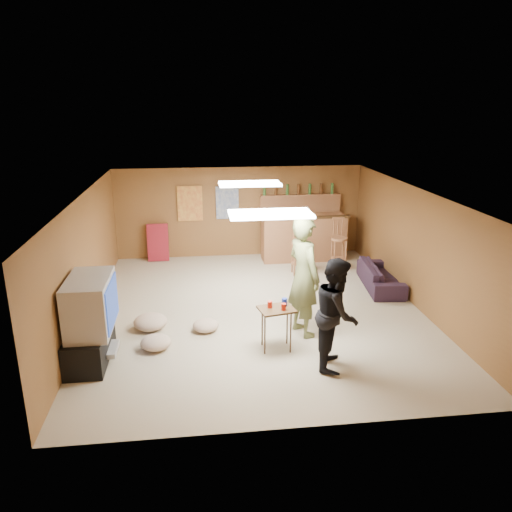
{
  "coord_description": "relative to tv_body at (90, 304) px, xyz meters",
  "views": [
    {
      "loc": [
        -1.07,
        -8.47,
        3.76
      ],
      "look_at": [
        0.0,
        0.2,
        1.0
      ],
      "focal_mm": 35.0,
      "sensor_mm": 36.0,
      "label": 1
    }
  ],
  "objects": [
    {
      "name": "ceiling_panel_front",
      "position": [
        2.65,
        0.0,
        1.27
      ],
      "size": [
        1.2,
        0.6,
        0.04
      ],
      "primitive_type": "cube",
      "color": "white",
      "rests_on": "ceiling"
    },
    {
      "name": "ground",
      "position": [
        2.65,
        1.5,
        -0.9
      ],
      "size": [
        7.0,
        7.0,
        0.0
      ],
      "primitive_type": "plane",
      "color": "tan",
      "rests_on": "ground"
    },
    {
      "name": "cushion_mid",
      "position": [
        1.67,
        0.77,
        -0.8
      ],
      "size": [
        0.53,
        0.53,
        0.2
      ],
      "primitive_type": "ellipsoid",
      "rotation": [
        0.0,
        0.0,
        -0.25
      ],
      "color": "tan",
      "rests_on": "ground"
    },
    {
      "name": "bar_backing",
      "position": [
        4.15,
        4.92,
        0.3
      ],
      "size": [
        2.0,
        0.14,
        0.6
      ],
      "primitive_type": "cube",
      "color": "#915834",
      "rests_on": "bar_counter"
    },
    {
      "name": "cup_red_near",
      "position": [
        2.66,
        0.03,
        -0.16
      ],
      "size": [
        0.09,
        0.09,
        0.11
      ],
      "primitive_type": "cylinder",
      "rotation": [
        0.0,
        0.0,
        0.22
      ],
      "color": "#B81E0C",
      "rests_on": "tray_table"
    },
    {
      "name": "cup_blue",
      "position": [
        2.9,
        0.09,
        -0.15
      ],
      "size": [
        0.1,
        0.1,
        0.12
      ],
      "primitive_type": "cylinder",
      "rotation": [
        0.0,
        0.0,
        0.22
      ],
      "color": "#162C9C",
      "rests_on": "tray_table"
    },
    {
      "name": "bottle_row",
      "position": [
        4.09,
        4.88,
        0.75
      ],
      "size": [
        1.76,
        0.08,
        0.26
      ],
      "primitive_type": null,
      "color": "#3F7233",
      "rests_on": "bar_shelf"
    },
    {
      "name": "bar_counter",
      "position": [
        4.15,
        4.45,
        -0.35
      ],
      "size": [
        2.0,
        0.6,
        1.1
      ],
      "primitive_type": "cube",
      "color": "#915834",
      "rests_on": "ground"
    },
    {
      "name": "bar_shelf",
      "position": [
        4.15,
        4.9,
        0.6
      ],
      "size": [
        2.0,
        0.18,
        0.05
      ],
      "primitive_type": "cube",
      "color": "#915834",
      "rests_on": "bar_backing"
    },
    {
      "name": "wall_left",
      "position": [
        -0.35,
        1.5,
        0.2
      ],
      "size": [
        0.02,
        7.0,
        2.2
      ],
      "primitive_type": "cube",
      "color": "brown",
      "rests_on": "ground"
    },
    {
      "name": "person_black",
      "position": [
        3.53,
        -0.6,
        -0.08
      ],
      "size": [
        0.83,
        0.95,
        1.65
      ],
      "primitive_type": "imported",
      "rotation": [
        0.0,
        0.0,
        1.27
      ],
      "color": "black",
      "rests_on": "ground"
    },
    {
      "name": "bar_stool_right",
      "position": [
        4.8,
        3.65,
        -0.31
      ],
      "size": [
        0.43,
        0.43,
        1.18
      ],
      "primitive_type": null,
      "rotation": [
        0.0,
        0.0,
        0.17
      ],
      "color": "#915834",
      "rests_on": "ground"
    },
    {
      "name": "ceiling",
      "position": [
        2.65,
        1.5,
        1.3
      ],
      "size": [
        6.0,
        7.0,
        0.02
      ],
      "primitive_type": "cube",
      "color": "silver",
      "rests_on": "ground"
    },
    {
      "name": "wall_right",
      "position": [
        5.65,
        1.5,
        0.2
      ],
      "size": [
        0.02,
        7.0,
        2.2
      ],
      "primitive_type": "cube",
      "color": "brown",
      "rests_on": "ground"
    },
    {
      "name": "tray_table",
      "position": [
        2.76,
        -0.01,
        -0.56
      ],
      "size": [
        0.6,
        0.52,
        0.69
      ],
      "primitive_type": "cube",
      "rotation": [
        0.0,
        0.0,
        0.2
      ],
      "color": "#3B2613",
      "rests_on": "ground"
    },
    {
      "name": "tv_body",
      "position": [
        0.0,
        0.0,
        0.0
      ],
      "size": [
        0.6,
        1.1,
        0.8
      ],
      "primitive_type": "cube",
      "color": "#B2B2B7",
      "rests_on": "tv_stand"
    },
    {
      "name": "poster_left",
      "position": [
        1.45,
        4.96,
        0.45
      ],
      "size": [
        0.6,
        0.03,
        0.85
      ],
      "primitive_type": "cube",
      "color": "#BF3F26",
      "rests_on": "wall_back"
    },
    {
      "name": "wall_back",
      "position": [
        2.65,
        5.0,
        0.2
      ],
      "size": [
        6.0,
        0.02,
        2.2
      ],
      "primitive_type": "cube",
      "color": "brown",
      "rests_on": "ground"
    },
    {
      "name": "tv_screen",
      "position": [
        0.31,
        0.0,
        0.0
      ],
      "size": [
        0.02,
        0.95,
        0.65
      ],
      "primitive_type": "cube",
      "color": "navy",
      "rests_on": "tv_body"
    },
    {
      "name": "tv_stand",
      "position": [
        -0.07,
        0.0,
        -0.65
      ],
      "size": [
        0.55,
        1.3,
        0.5
      ],
      "primitive_type": "cube",
      "color": "black",
      "rests_on": "ground"
    },
    {
      "name": "wall_front",
      "position": [
        2.65,
        -2.0,
        0.2
      ],
      "size": [
        6.0,
        0.02,
        2.2
      ],
      "primitive_type": "cube",
      "color": "brown",
      "rests_on": "ground"
    },
    {
      "name": "dvd_box",
      "position": [
        0.15,
        0.0,
        -0.75
      ],
      "size": [
        0.35,
        0.5,
        0.08
      ],
      "primitive_type": "cube",
      "color": "#B2B2B7",
      "rests_on": "tv_stand"
    },
    {
      "name": "cup_red_far",
      "position": [
        2.85,
        -0.08,
        -0.16
      ],
      "size": [
        0.09,
        0.09,
        0.1
      ],
      "primitive_type": "cylinder",
      "rotation": [
        0.0,
        0.0,
        -0.21
      ],
      "color": "#B81E0C",
      "rests_on": "tray_table"
    },
    {
      "name": "bar_stool_left",
      "position": [
        3.83,
        3.4,
        -0.36
      ],
      "size": [
        0.38,
        0.38,
        1.07
      ],
      "primitive_type": null,
      "rotation": [
        0.0,
        0.0,
        -0.14
      ],
      "color": "#915834",
      "rests_on": "ground"
    },
    {
      "name": "person_olive",
      "position": [
        3.28,
        0.5,
        0.1
      ],
      "size": [
        0.72,
        0.86,
        2.01
      ],
      "primitive_type": "imported",
      "rotation": [
        0.0,
        0.0,
        1.95
      ],
      "color": "olive",
      "rests_on": "ground"
    },
    {
      "name": "cushion_near_tv",
      "position": [
        0.74,
        0.96,
        -0.77
      ],
      "size": [
        0.62,
        0.62,
        0.26
      ],
      "primitive_type": "ellipsoid",
      "rotation": [
        0.0,
        0.0,
        -0.1
      ],
      "color": "tan",
      "rests_on": "ground"
    },
    {
      "name": "bar_lip",
      "position": [
        4.15,
        4.2,
        0.2
      ],
      "size": [
        2.1,
        0.12,
        0.05
      ],
      "primitive_type": "cube",
      "color": "#3B2613",
      "rests_on": "bar_counter"
    },
    {
      "name": "folding_chair_stack",
      "position": [
        0.65,
        4.8,
        -0.45
      ],
      "size": [
        0.5,
        0.26,
        0.91
      ],
      "primitive_type": "cube",
      "rotation": [
        -0.14,
        0.0,
        0.0
      ],
      "color": "maroon",
      "rests_on": "ground"
    },
    {
      "name": "cushion_far",
      "position": [
        0.88,
        0.22,
        -0.79
      ],
      "size": [
        0.58,
        0.58,
        0.22
      ],
      "primitive_type": "ellipsoid",
      "rotation": [
        0.0,
        0.0,
        -0.23
      ],
      "color": "tan",
      "rests_on": "ground"
    },
    {
      "name": "ceiling_panel_back",
      "position": [
        2.65,
        2.7,
        1.27
      ],
      "size": [
        1.2,
        0.6,
        0.04
      ],
      "primitive_type": "cube",
      "color": "white",
      "rests_on": "ceiling"
    },
    {
      "name": "sofa",
      "position": [
        5.35,
        2.39,
        -0.66
      ],
      "size": [
        0.84,
        1.74,
        0.49
      ],
      "primitive_type": "imported",
      "rotation": [
        0.0,
        0.0,
        1.46
      ],
      "color": "black",
      "rests_on": "ground"
    },
    {
      "name": "poster_right",
      "position": [
        2.35,
        4.96,
        0.45
      ],
      "size": [
        0.55,
        0.03,
        0.8
      ],
      "primitive_type": "cube",
      "color": "#334C99",
      "rests_on": "wall_back"
    }
  ]
}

